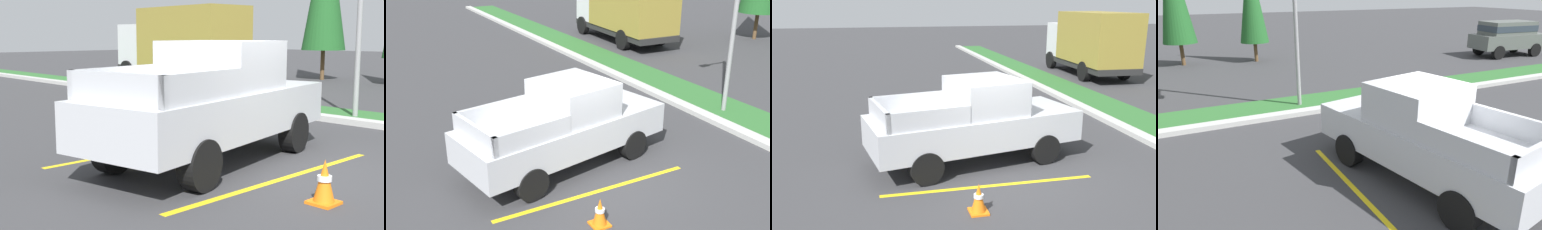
# 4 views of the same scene
# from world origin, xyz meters

# --- Properties ---
(ground_plane) EXTENTS (120.00, 120.00, 0.00)m
(ground_plane) POSITION_xyz_m (0.00, 0.00, 0.00)
(ground_plane) COLOR #38383A
(parking_line_near) EXTENTS (0.12, 4.80, 0.01)m
(parking_line_near) POSITION_xyz_m (-2.36, -0.28, 0.00)
(parking_line_near) COLOR yellow
(parking_line_near) RESTS_ON ground
(parking_line_far) EXTENTS (0.12, 4.80, 0.01)m
(parking_line_far) POSITION_xyz_m (0.74, -0.28, 0.00)
(parking_line_far) COLOR yellow
(parking_line_far) RESTS_ON ground
(pickup_truck_main) EXTENTS (2.87, 5.49, 2.10)m
(pickup_truck_main) POSITION_xyz_m (-0.82, -0.23, 1.04)
(pickup_truck_main) COLOR black
(pickup_truck_main) RESTS_ON ground
(cargo_truck_distant) EXTENTS (6.88, 2.71, 3.40)m
(cargo_truck_distant) POSITION_xyz_m (-11.93, 9.03, 1.85)
(cargo_truck_distant) COLOR black
(cargo_truck_distant) RESTS_ON ground
(traffic_cone) EXTENTS (0.36, 0.36, 0.60)m
(traffic_cone) POSITION_xyz_m (1.84, -0.84, 0.29)
(traffic_cone) COLOR orange
(traffic_cone) RESTS_ON ground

